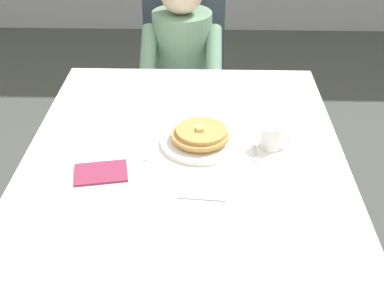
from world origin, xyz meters
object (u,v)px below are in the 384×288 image
Objects in this scene: cup_coffee at (272,137)px; fork_left_of_plate at (146,146)px; dining_table_main at (184,183)px; knife_right_of_plate at (254,147)px; plate_breakfast at (200,142)px; breakfast_stack at (200,135)px; spoon_near_edge at (202,198)px; chair_diner at (184,73)px; diner_person at (182,61)px.

cup_coffee is 0.63× the size of fork_left_of_plate.
dining_table_main is 0.28m from knife_right_of_plate.
breakfast_stack is (0.00, 0.00, 0.03)m from plate_breakfast.
knife_right_of_plate is at bearing 62.80° from spoon_near_edge.
chair_diner reaches higher than fork_left_of_plate.
chair_diner is at bearing 95.60° from plate_breakfast.
chair_diner reaches higher than breakfast_stack.
fork_left_of_plate and spoon_near_edge have the same top height.
chair_diner is at bearing 99.52° from spoon_near_edge.
dining_table_main is 10.16× the size of spoon_near_edge.
dining_table_main is 0.19m from fork_left_of_plate.
knife_right_of_plate is at bearing 107.67° from diner_person.
knife_right_of_plate is (0.29, -1.08, 0.21)m from chair_diner.
plate_breakfast is at bearing -104.02° from breakfast_stack.
breakfast_stack is at bearing 96.35° from spoon_near_edge.
plate_breakfast is at bearing 96.59° from spoon_near_edge.
cup_coffee is at bearing 18.17° from dining_table_main.
diner_person is at bearing 96.56° from plate_breakfast.
cup_coffee is at bearing 55.86° from spoon_near_edge.
breakfast_stack reaches higher than fork_left_of_plate.
dining_table_main is 0.18m from breakfast_stack.
chair_diner is at bearing 92.50° from dining_table_main.
cup_coffee is at bearing 111.06° from diner_person.
spoon_near_edge is at bearing 95.35° from diner_person.
chair_diner reaches higher than spoon_near_edge.
breakfast_stack is (0.10, -1.05, 0.25)m from chair_diner.
diner_person is 7.47× the size of spoon_near_edge.
knife_right_of_plate is (0.24, 0.09, 0.09)m from dining_table_main.
spoon_near_edge is (0.01, -0.31, -0.03)m from breakfast_stack.
diner_person is (-0.05, 1.01, 0.02)m from dining_table_main.
chair_diner is 4.56× the size of breakfast_stack.
diner_person is 5.60× the size of knife_right_of_plate.
dining_table_main is at bearing -114.78° from breakfast_stack.
dining_table_main is 1.18m from chair_diner.
knife_right_of_plate is at bearing 20.72° from dining_table_main.
fork_left_of_plate is (-0.19, -0.02, -0.01)m from plate_breakfast.
knife_right_of_plate is at bearing -7.43° from breakfast_stack.
plate_breakfast is 0.31m from spoon_near_edge.
cup_coffee is at bearing -85.28° from knife_right_of_plate.
plate_breakfast reaches higher than fork_left_of_plate.
fork_left_of_plate is at bearing -173.99° from plate_breakfast.
spoon_near_edge is at bearing 145.86° from knife_right_of_plate.
diner_person is 1.22m from spoon_near_edge.
chair_diner reaches higher than knife_right_of_plate.
plate_breakfast is 0.03m from breakfast_stack.
breakfast_stack reaches higher than plate_breakfast.
breakfast_stack reaches higher than knife_right_of_plate.
spoon_near_edge is (0.06, -0.20, 0.09)m from dining_table_main.
cup_coffee is (0.25, -0.02, 0.01)m from breakfast_stack.
plate_breakfast is 0.25m from cup_coffee.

